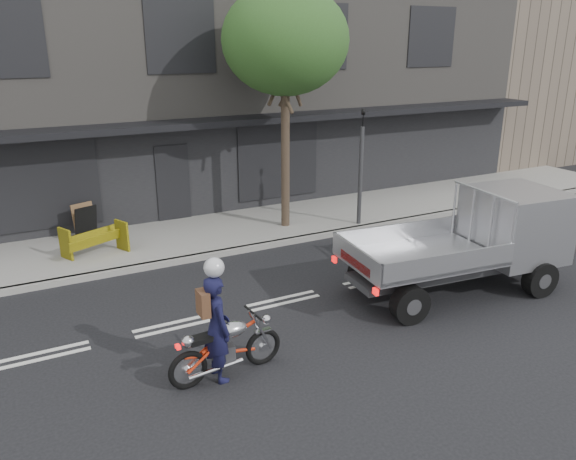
{
  "coord_description": "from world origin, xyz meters",
  "views": [
    {
      "loc": [
        -4.94,
        -9.73,
        5.32
      ],
      "look_at": [
        0.37,
        0.5,
        1.4
      ],
      "focal_mm": 35.0,
      "sensor_mm": 36.0,
      "label": 1
    }
  ],
  "objects_px": {
    "traffic_light_pole": "(361,174)",
    "flatbed_ute": "(498,230)",
    "street_tree": "(285,41)",
    "sandwich_board": "(86,224)",
    "motorcycle": "(226,346)",
    "rider": "(217,328)",
    "construction_barrier": "(96,241)"
  },
  "relations": [
    {
      "from": "traffic_light_pole",
      "to": "motorcycle",
      "type": "xyz_separation_m",
      "value": [
        -6.3,
        -5.41,
        -1.11
      ]
    },
    {
      "from": "motorcycle",
      "to": "flatbed_ute",
      "type": "height_order",
      "value": "flatbed_ute"
    },
    {
      "from": "rider",
      "to": "construction_barrier",
      "type": "bearing_deg",
      "value": 4.08
    },
    {
      "from": "street_tree",
      "to": "construction_barrier",
      "type": "distance_m",
      "value": 7.13
    },
    {
      "from": "street_tree",
      "to": "sandwich_board",
      "type": "height_order",
      "value": "street_tree"
    },
    {
      "from": "street_tree",
      "to": "motorcycle",
      "type": "bearing_deg",
      "value": -124.51
    },
    {
      "from": "motorcycle",
      "to": "rider",
      "type": "bearing_deg",
      "value": 175.79
    },
    {
      "from": "construction_barrier",
      "to": "sandwich_board",
      "type": "height_order",
      "value": "sandwich_board"
    },
    {
      "from": "motorcycle",
      "to": "rider",
      "type": "relative_size",
      "value": 1.12
    },
    {
      "from": "rider",
      "to": "flatbed_ute",
      "type": "height_order",
      "value": "flatbed_ute"
    },
    {
      "from": "traffic_light_pole",
      "to": "sandwich_board",
      "type": "distance_m",
      "value": 7.74
    },
    {
      "from": "flatbed_ute",
      "to": "construction_barrier",
      "type": "bearing_deg",
      "value": 150.43
    },
    {
      "from": "flatbed_ute",
      "to": "construction_barrier",
      "type": "height_order",
      "value": "flatbed_ute"
    },
    {
      "from": "traffic_light_pole",
      "to": "flatbed_ute",
      "type": "xyz_separation_m",
      "value": [
        0.44,
        -4.76,
        -0.35
      ]
    },
    {
      "from": "sandwich_board",
      "to": "traffic_light_pole",
      "type": "bearing_deg",
      "value": -36.02
    },
    {
      "from": "flatbed_ute",
      "to": "construction_barrier",
      "type": "relative_size",
      "value": 3.45
    },
    {
      "from": "rider",
      "to": "flatbed_ute",
      "type": "relative_size",
      "value": 0.36
    },
    {
      "from": "sandwich_board",
      "to": "street_tree",
      "type": "bearing_deg",
      "value": -33.29
    },
    {
      "from": "street_tree",
      "to": "sandwich_board",
      "type": "xyz_separation_m",
      "value": [
        -5.37,
        1.27,
        -4.64
      ]
    },
    {
      "from": "traffic_light_pole",
      "to": "rider",
      "type": "height_order",
      "value": "traffic_light_pole"
    },
    {
      "from": "flatbed_ute",
      "to": "sandwich_board",
      "type": "relative_size",
      "value": 5.24
    },
    {
      "from": "street_tree",
      "to": "motorcycle",
      "type": "relative_size",
      "value": 3.31
    },
    {
      "from": "motorcycle",
      "to": "flatbed_ute",
      "type": "relative_size",
      "value": 0.4
    },
    {
      "from": "motorcycle",
      "to": "sandwich_board",
      "type": "bearing_deg",
      "value": 93.85
    },
    {
      "from": "construction_barrier",
      "to": "sandwich_board",
      "type": "xyz_separation_m",
      "value": [
        -0.02,
        1.38,
        0.07
      ]
    },
    {
      "from": "street_tree",
      "to": "sandwich_board",
      "type": "relative_size",
      "value": 6.96
    },
    {
      "from": "sandwich_board",
      "to": "motorcycle",
      "type": "bearing_deg",
      "value": -101.88
    },
    {
      "from": "flatbed_ute",
      "to": "sandwich_board",
      "type": "height_order",
      "value": "flatbed_ute"
    },
    {
      "from": "rider",
      "to": "sandwich_board",
      "type": "distance_m",
      "value": 7.59
    },
    {
      "from": "street_tree",
      "to": "traffic_light_pole",
      "type": "height_order",
      "value": "street_tree"
    },
    {
      "from": "street_tree",
      "to": "flatbed_ute",
      "type": "height_order",
      "value": "street_tree"
    },
    {
      "from": "motorcycle",
      "to": "sandwich_board",
      "type": "height_order",
      "value": "sandwich_board"
    }
  ]
}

